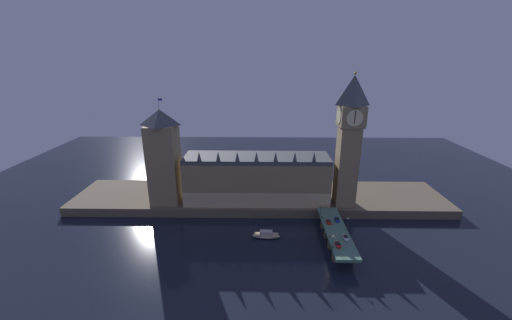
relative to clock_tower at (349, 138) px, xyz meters
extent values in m
plane|color=black|center=(-47.69, -26.85, -43.38)|extent=(400.00, 400.00, 0.00)
cube|color=brown|center=(-47.69, 12.15, -40.84)|extent=(220.00, 42.00, 5.08)
cube|color=#8E7A56|center=(-49.14, 4.82, -26.24)|extent=(81.03, 22.34, 24.13)
cube|color=#D5B989|center=(-49.14, -6.47, -33.96)|extent=(81.03, 0.20, 8.69)
cube|color=#42474C|center=(-49.14, 4.82, -12.97)|extent=(81.03, 20.55, 2.40)
cone|color=#42474C|center=(-79.53, -4.67, -9.12)|extent=(2.40, 2.40, 5.31)
cone|color=#42474C|center=(-69.40, -4.67, -9.12)|extent=(2.40, 2.40, 5.31)
cone|color=#42474C|center=(-59.27, -4.67, -9.12)|extent=(2.40, 2.40, 5.31)
cone|color=#42474C|center=(-49.14, -4.67, -9.12)|extent=(2.40, 2.40, 5.31)
cone|color=#42474C|center=(-39.01, -4.67, -9.12)|extent=(2.40, 2.40, 5.31)
cone|color=#42474C|center=(-28.88, -4.67, -9.12)|extent=(2.40, 2.40, 5.31)
cone|color=#42474C|center=(-18.75, -4.67, -9.12)|extent=(2.40, 2.40, 5.31)
cube|color=#8E7A56|center=(0.00, 0.00, -15.99)|extent=(10.70, 10.70, 44.62)
cube|color=#8E7A56|center=(0.00, 0.00, 11.80)|extent=(12.63, 12.63, 10.96)
cylinder|color=beige|center=(0.00, -6.44, 11.80)|extent=(8.25, 0.25, 8.25)
cylinder|color=beige|center=(0.00, 6.44, 11.80)|extent=(8.25, 0.25, 8.25)
cylinder|color=beige|center=(6.44, 0.00, 11.80)|extent=(0.25, 8.25, 8.25)
cylinder|color=beige|center=(-6.44, 0.00, 11.80)|extent=(0.25, 8.25, 8.25)
cube|color=black|center=(0.00, -6.62, 12.42)|extent=(0.36, 0.10, 6.19)
pyramid|color=#42474C|center=(0.00, 0.00, 24.86)|extent=(12.63, 12.63, 15.17)
sphere|color=gold|center=(0.00, 0.00, 33.25)|extent=(1.60, 1.60, 1.60)
cube|color=#8E7A56|center=(-100.78, 2.50, -16.09)|extent=(15.71, 15.71, 44.42)
pyramid|color=#42474C|center=(-100.78, 2.50, 10.33)|extent=(16.02, 16.02, 8.43)
cylinder|color=#99999E|center=(-100.78, 2.50, 17.55)|extent=(0.24, 0.24, 6.00)
cube|color=navy|center=(-99.68, 2.50, 19.65)|extent=(2.00, 0.08, 1.20)
cube|color=#4C7560|center=(-11.08, -31.85, -37.23)|extent=(10.42, 46.00, 1.40)
cube|color=brown|center=(-11.08, -45.65, -40.65)|extent=(8.86, 3.20, 5.45)
cube|color=brown|center=(-11.08, -36.45, -40.65)|extent=(8.86, 3.20, 5.45)
cube|color=brown|center=(-11.08, -27.25, -40.65)|extent=(8.86, 3.20, 5.45)
cube|color=brown|center=(-11.08, -18.05, -40.65)|extent=(8.86, 3.20, 5.45)
cube|color=red|center=(-13.37, -25.32, -35.98)|extent=(1.95, 3.88, 0.76)
cube|color=black|center=(-13.37, -25.32, -35.37)|extent=(1.60, 1.75, 0.45)
cylinder|color=black|center=(-14.30, -24.11, -36.21)|extent=(0.22, 0.64, 0.64)
cylinder|color=black|center=(-12.45, -24.11, -36.21)|extent=(0.22, 0.64, 0.64)
cylinder|color=black|center=(-14.30, -26.52, -36.21)|extent=(0.22, 0.64, 0.64)
cylinder|color=black|center=(-12.45, -26.52, -36.21)|extent=(0.22, 0.64, 0.64)
cube|color=red|center=(-13.37, -44.99, -35.95)|extent=(1.84, 4.08, 0.81)
cube|color=black|center=(-13.37, -44.99, -35.32)|extent=(1.51, 1.84, 0.45)
cylinder|color=black|center=(-14.25, -43.73, -36.21)|extent=(0.22, 0.64, 0.64)
cylinder|color=black|center=(-12.50, -43.73, -36.21)|extent=(0.22, 0.64, 0.64)
cylinder|color=black|center=(-14.25, -46.26, -36.21)|extent=(0.22, 0.64, 0.64)
cylinder|color=black|center=(-12.50, -46.26, -36.21)|extent=(0.22, 0.64, 0.64)
cube|color=silver|center=(-8.79, -39.28, -35.95)|extent=(1.86, 4.67, 0.82)
cube|color=black|center=(-8.79, -39.28, -35.31)|extent=(1.52, 2.10, 0.45)
cylinder|color=black|center=(-7.90, -40.73, -36.21)|extent=(0.22, 0.64, 0.64)
cylinder|color=black|center=(-9.67, -40.73, -36.21)|extent=(0.22, 0.64, 0.64)
cylinder|color=black|center=(-7.90, -37.84, -36.21)|extent=(0.22, 0.64, 0.64)
cylinder|color=black|center=(-9.67, -37.84, -36.21)|extent=(0.22, 0.64, 0.64)
cube|color=navy|center=(-8.79, -22.94, -36.01)|extent=(1.74, 4.45, 0.70)
cube|color=black|center=(-8.79, -22.94, -35.43)|extent=(1.43, 2.00, 0.45)
cylinder|color=black|center=(-7.96, -24.32, -36.21)|extent=(0.22, 0.64, 0.64)
cylinder|color=black|center=(-9.62, -24.32, -36.21)|extent=(0.22, 0.64, 0.64)
cylinder|color=black|center=(-7.96, -21.57, -36.21)|extent=(0.22, 0.64, 0.64)
cylinder|color=black|center=(-9.62, -21.57, -36.21)|extent=(0.22, 0.64, 0.64)
cylinder|color=black|center=(-15.66, -39.08, -36.13)|extent=(0.28, 0.28, 0.80)
cylinder|color=brown|center=(-15.66, -39.08, -35.40)|extent=(0.38, 0.38, 0.67)
sphere|color=tan|center=(-15.66, -39.08, -34.96)|extent=(0.22, 0.22, 0.22)
cylinder|color=black|center=(-15.66, -20.85, -36.12)|extent=(0.28, 0.28, 0.82)
cylinder|color=#47384C|center=(-15.66, -20.85, -35.37)|extent=(0.38, 0.38, 0.69)
sphere|color=tan|center=(-15.66, -20.85, -34.91)|extent=(0.22, 0.22, 0.22)
cylinder|color=#2D3333|center=(-16.06, -46.57, -36.28)|extent=(0.56, 0.56, 0.50)
cylinder|color=#2D3333|center=(-16.06, -46.57, -33.64)|extent=(0.18, 0.18, 4.79)
sphere|color=#F9E5A3|center=(-16.06, -46.57, -30.69)|extent=(0.60, 0.60, 0.60)
sphere|color=#F9E5A3|center=(-16.51, -46.57, -31.04)|extent=(0.44, 0.44, 0.44)
sphere|color=#F9E5A3|center=(-15.61, -46.57, -31.04)|extent=(0.44, 0.44, 0.44)
cylinder|color=#2D3333|center=(-6.09, -31.85, -36.28)|extent=(0.56, 0.56, 0.50)
cylinder|color=#2D3333|center=(-6.09, -31.85, -33.45)|extent=(0.18, 0.18, 5.16)
sphere|color=#F9E5A3|center=(-6.09, -31.85, -30.33)|extent=(0.60, 0.60, 0.60)
sphere|color=#F9E5A3|center=(-6.54, -31.85, -30.68)|extent=(0.44, 0.44, 0.44)
sphere|color=#F9E5A3|center=(-5.64, -31.85, -30.68)|extent=(0.44, 0.44, 0.44)
cylinder|color=#2D3333|center=(-16.06, -17.13, -36.28)|extent=(0.56, 0.56, 0.50)
cylinder|color=#2D3333|center=(-16.06, -17.13, -33.36)|extent=(0.18, 0.18, 5.35)
sphere|color=#F9E5A3|center=(-16.06, -17.13, -30.14)|extent=(0.60, 0.60, 0.60)
sphere|color=#F9E5A3|center=(-16.51, -17.13, -30.49)|extent=(0.44, 0.44, 0.44)
sphere|color=#F9E5A3|center=(-15.61, -17.13, -30.49)|extent=(0.44, 0.44, 0.44)
ellipsoid|color=#B2A893|center=(-44.05, -28.03, -42.48)|extent=(13.77, 5.15, 1.79)
cube|color=tan|center=(-44.05, -28.03, -41.67)|extent=(12.10, 4.17, 0.24)
cube|color=#B7B2A8|center=(-44.05, -28.03, -40.65)|extent=(6.23, 3.08, 1.79)
camera|label=1|loc=(-46.80, -162.08, 40.96)|focal=22.00mm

